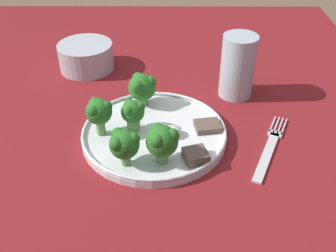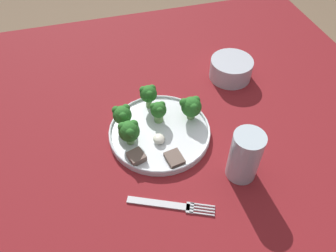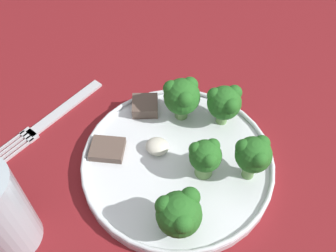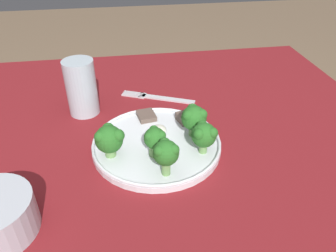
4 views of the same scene
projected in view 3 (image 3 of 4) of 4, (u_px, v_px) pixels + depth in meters
dinner_plate at (178, 163)px, 0.50m from camera, size 0.25×0.25×0.02m
fork at (53, 117)px, 0.56m from camera, size 0.09×0.17×0.00m
broccoli_floret_near_rim_left at (205, 157)px, 0.46m from camera, size 0.04×0.04×0.06m
broccoli_floret_center_left at (224, 102)px, 0.51m from camera, size 0.05×0.05×0.06m
broccoli_floret_back_left at (179, 214)px, 0.42m from camera, size 0.05×0.05×0.06m
broccoli_floret_front_left at (182, 96)px, 0.52m from camera, size 0.05×0.05×0.06m
broccoli_floret_center_back at (253, 155)px, 0.45m from camera, size 0.04×0.04×0.07m
meat_slice_front_slice at (107, 149)px, 0.51m from camera, size 0.05×0.04×0.01m
meat_slice_middle_slice at (145, 106)px, 0.55m from camera, size 0.04×0.04×0.02m
sauce_dollop at (157, 146)px, 0.51m from camera, size 0.03×0.03×0.02m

